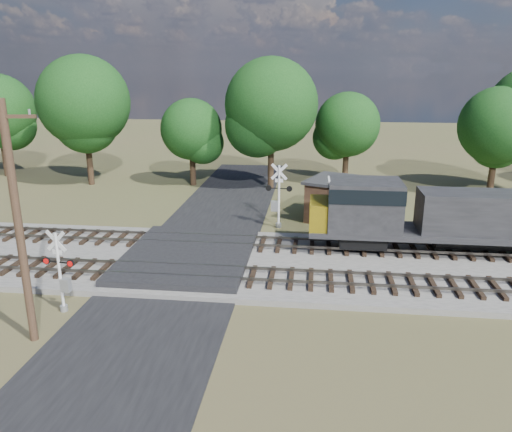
# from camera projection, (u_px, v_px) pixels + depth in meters

# --- Properties ---
(ground) EXTENTS (160.00, 160.00, 0.00)m
(ground) POSITION_uv_depth(u_px,v_px,m) (186.00, 265.00, 28.03)
(ground) COLOR #4E552D
(ground) RESTS_ON ground
(ballast_bed) EXTENTS (140.00, 10.00, 0.30)m
(ballast_bed) POSITION_uv_depth(u_px,v_px,m) (366.00, 267.00, 27.34)
(ballast_bed) COLOR gray
(ballast_bed) RESTS_ON ground
(road) EXTENTS (7.00, 60.00, 0.08)m
(road) POSITION_uv_depth(u_px,v_px,m) (186.00, 265.00, 28.02)
(road) COLOR black
(road) RESTS_ON ground
(crossing_panel) EXTENTS (7.00, 9.00, 0.62)m
(crossing_panel) POSITION_uv_depth(u_px,v_px,m) (188.00, 257.00, 28.41)
(crossing_panel) COLOR #262628
(crossing_panel) RESTS_ON ground
(track_near) EXTENTS (140.00, 2.60, 0.33)m
(track_near) POSITION_uv_depth(u_px,v_px,m) (235.00, 275.00, 25.66)
(track_near) COLOR black
(track_near) RESTS_ON ballast_bed
(track_far) EXTENTS (140.00, 2.60, 0.33)m
(track_far) POSITION_uv_depth(u_px,v_px,m) (248.00, 243.00, 30.42)
(track_far) COLOR black
(track_far) RESTS_ON ballast_bed
(crossing_signal_near) EXTENTS (1.56, 0.37, 3.88)m
(crossing_signal_near) POSITION_uv_depth(u_px,v_px,m) (62.00, 279.00, 22.30)
(crossing_signal_near) COLOR silver
(crossing_signal_near) RESTS_ON ground
(crossing_signal_far) EXTENTS (1.82, 0.39, 4.51)m
(crossing_signal_far) POSITION_uv_depth(u_px,v_px,m) (277.00, 201.00, 34.18)
(crossing_signal_far) COLOR silver
(crossing_signal_far) RESTS_ON ground
(utility_pole) EXTENTS (2.35, 0.42, 9.63)m
(utility_pole) POSITION_uv_depth(u_px,v_px,m) (18.00, 220.00, 18.92)
(utility_pole) COLOR #3C2A1B
(utility_pole) RESTS_ON ground
(equipment_shed) EXTENTS (5.78, 5.78, 3.02)m
(equipment_shed) POSITION_uv_depth(u_px,v_px,m) (341.00, 200.00, 35.98)
(equipment_shed) COLOR #43291D
(equipment_shed) RESTS_ON ground
(treeline) EXTENTS (80.74, 11.45, 11.88)m
(treeline) POSITION_uv_depth(u_px,v_px,m) (317.00, 113.00, 44.35)
(treeline) COLOR black
(treeline) RESTS_ON ground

